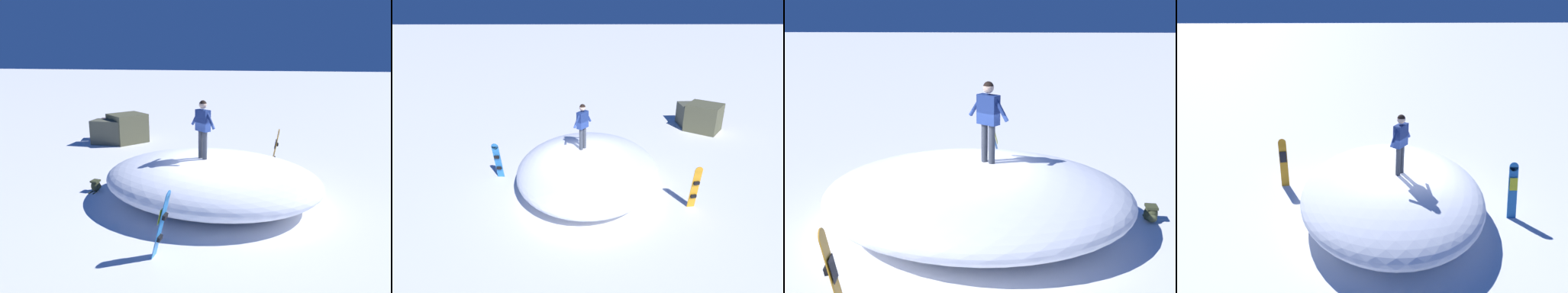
# 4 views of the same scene
# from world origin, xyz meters

# --- Properties ---
(ground) EXTENTS (240.00, 240.00, 0.00)m
(ground) POSITION_xyz_m (0.00, 0.00, 0.00)
(ground) COLOR white
(snow_mound) EXTENTS (7.10, 5.82, 1.39)m
(snow_mound) POSITION_xyz_m (0.26, -0.33, 0.70)
(snow_mound) COLOR white
(snow_mound) RESTS_ON ground
(snowboarder_standing) EXTENTS (0.90, 0.70, 1.77)m
(snowboarder_standing) POSITION_xyz_m (0.48, -0.14, 2.46)
(snowboarder_standing) COLOR #333842
(snowboarder_standing) RESTS_ON snow_mound
(snowboard_primary_upright) EXTENTS (0.44, 0.29, 1.65)m
(snowboard_primary_upright) POSITION_xyz_m (0.61, 3.23, 0.85)
(snowboard_primary_upright) COLOR #2672BF
(snowboard_primary_upright) RESTS_ON ground
(snowboard_secondary_upright) EXTENTS (0.30, 0.30, 1.68)m
(snowboard_secondary_upright) POSITION_xyz_m (-1.60, -3.91, 0.87)
(snowboard_secondary_upright) COLOR orange
(snowboard_secondary_upright) RESTS_ON ground
(backpack_near) EXTENTS (0.33, 0.50, 0.39)m
(backpack_near) POSITION_xyz_m (4.16, -0.05, 0.20)
(backpack_near) COLOR #383D23
(backpack_near) RESTS_ON ground
(rock_outcrop) EXTENTS (3.02, 2.31, 1.52)m
(rock_outcrop) POSITION_xyz_m (6.56, -6.75, 0.69)
(rock_outcrop) COLOR #515342
(rock_outcrop) RESTS_ON ground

